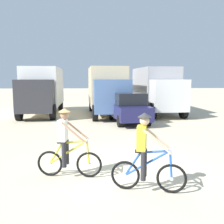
% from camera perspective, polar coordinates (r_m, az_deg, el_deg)
% --- Properties ---
extents(ground_plane, '(120.00, 120.00, 0.00)m').
position_cam_1_polar(ground_plane, '(7.63, 2.71, -12.33)').
color(ground_plane, beige).
extents(box_truck_white_box, '(2.66, 6.85, 3.35)m').
position_cam_1_polar(box_truck_white_box, '(19.22, -15.05, 5.08)').
color(box_truck_white_box, white).
rests_on(box_truck_white_box, ground).
extents(box_truck_tan_camper, '(2.82, 6.89, 3.35)m').
position_cam_1_polar(box_truck_tan_camper, '(18.36, -1.09, 5.24)').
color(box_truck_tan_camper, '#CCB78E').
rests_on(box_truck_tan_camper, ground).
extents(box_truck_grey_hauler, '(2.76, 6.88, 3.35)m').
position_cam_1_polar(box_truck_grey_hauler, '(19.46, 9.81, 5.26)').
color(box_truck_grey_hauler, '#9E9EA3').
rests_on(box_truck_grey_hauler, ground).
extents(sedan_parked, '(2.27, 4.39, 1.76)m').
position_cam_1_polar(sedan_parked, '(15.09, 3.64, 0.97)').
color(sedan_parked, '#1E1E4C').
rests_on(sedan_parked, ground).
extents(cyclist_orange_shirt, '(1.72, 0.53, 1.82)m').
position_cam_1_polar(cyclist_orange_shirt, '(6.90, -9.93, -7.22)').
color(cyclist_orange_shirt, black).
rests_on(cyclist_orange_shirt, ground).
extents(cyclist_cowboy_hat, '(1.69, 0.63, 1.82)m').
position_cam_1_polar(cyclist_cowboy_hat, '(6.00, 7.45, -9.41)').
color(cyclist_cowboy_hat, black).
rests_on(cyclist_cowboy_hat, ground).
extents(supply_crate, '(0.75, 0.76, 0.45)m').
position_cam_1_polar(supply_crate, '(15.27, 6.89, -1.49)').
color(supply_crate, olive).
rests_on(supply_crate, ground).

